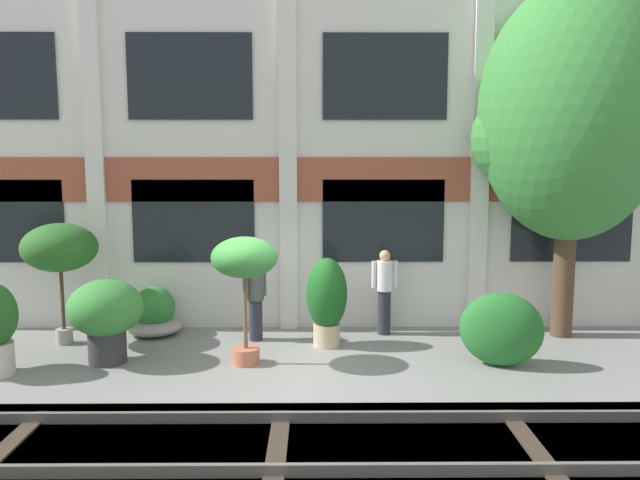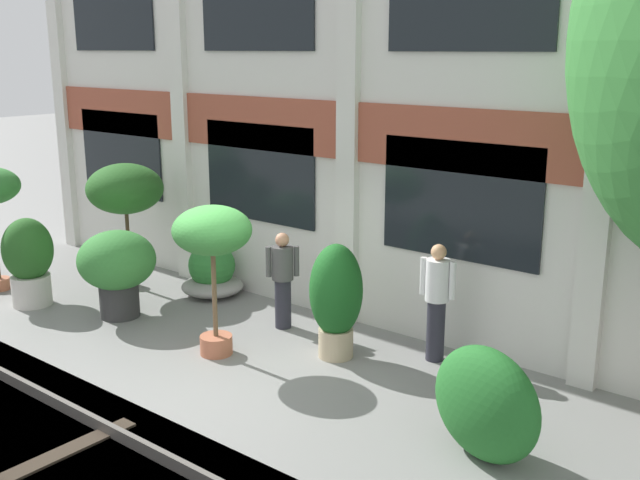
% 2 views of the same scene
% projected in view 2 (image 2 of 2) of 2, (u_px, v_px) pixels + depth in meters
% --- Properties ---
extents(ground_plane, '(80.00, 80.00, 0.00)m').
position_uv_depth(ground_plane, '(227.00, 375.00, 10.25)').
color(ground_plane, gray).
extents(apartment_facade, '(15.97, 0.64, 8.28)m').
position_uv_depth(apartment_facade, '(360.00, 63.00, 11.49)').
color(apartment_facade, silver).
rests_on(apartment_facade, ground).
extents(rail_tracks, '(23.61, 2.80, 0.43)m').
position_uv_depth(rail_tracks, '(48.00, 468.00, 8.23)').
color(rail_tracks, '#5B5449').
rests_on(rail_tracks, ground).
extents(potted_plant_wide_bowl, '(1.12, 1.12, 0.98)m').
position_uv_depth(potted_plant_wide_bowl, '(212.00, 274.00, 13.49)').
color(potted_plant_wide_bowl, gray).
rests_on(potted_plant_wide_bowl, ground).
extents(potted_plant_terracotta_small, '(1.13, 1.13, 2.21)m').
position_uv_depth(potted_plant_terracotta_small, '(212.00, 238.00, 10.53)').
color(potted_plant_terracotta_small, '#B76647').
rests_on(potted_plant_terracotta_small, ground).
extents(potted_plant_tall_urn, '(1.39, 1.39, 2.32)m').
position_uv_depth(potted_plant_tall_urn, '(125.00, 190.00, 13.62)').
color(potted_plant_tall_urn, gray).
rests_on(potted_plant_tall_urn, ground).
extents(potted_plant_glazed_jar, '(0.77, 0.77, 1.69)m').
position_uv_depth(potted_plant_glazed_jar, '(336.00, 297.00, 10.65)').
color(potted_plant_glazed_jar, tan).
rests_on(potted_plant_glazed_jar, ground).
extents(potted_plant_stone_basin, '(0.85, 0.85, 1.55)m').
position_uv_depth(potted_plant_stone_basin, '(28.00, 259.00, 12.86)').
color(potted_plant_stone_basin, beige).
rests_on(potted_plant_stone_basin, ground).
extents(potted_plant_fluted_column, '(1.28, 1.28, 1.46)m').
position_uv_depth(potted_plant_fluted_column, '(117.00, 265.00, 12.28)').
color(potted_plant_fluted_column, '#333333').
rests_on(potted_plant_fluted_column, ground).
extents(resident_by_doorway, '(0.53, 0.34, 1.71)m').
position_uv_depth(resident_by_doorway, '(437.00, 299.00, 10.53)').
color(resident_by_doorway, '#282833').
rests_on(resident_by_doorway, ground).
extents(resident_watching_tracks, '(0.40, 0.40, 1.56)m').
position_uv_depth(resident_watching_tracks, '(283.00, 277.00, 11.81)').
color(resident_watching_tracks, '#282833').
rests_on(resident_watching_tracks, ground).
extents(topiary_hedge, '(1.54, 1.08, 1.27)m').
position_uv_depth(topiary_hedge, '(486.00, 404.00, 8.04)').
color(topiary_hedge, '#236B28').
rests_on(topiary_hedge, ground).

